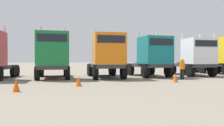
{
  "coord_description": "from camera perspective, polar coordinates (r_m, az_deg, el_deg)",
  "views": [
    {
      "loc": [
        -4.67,
        -17.12,
        1.54
      ],
      "look_at": [
        0.85,
        2.07,
        1.23
      ],
      "focal_mm": 35.19,
      "sensor_mm": 36.0,
      "label": 1
    }
  ],
  "objects": [
    {
      "name": "traffic_cone_mid",
      "position": [
        15.6,
        16.11,
        -3.67
      ],
      "size": [
        0.36,
        0.36,
        0.61
      ],
      "primitive_type": "cone",
      "color": "#F2590C",
      "rests_on": "ground"
    },
    {
      "name": "semi_truck_green",
      "position": [
        18.14,
        -15.13,
        1.97
      ],
      "size": [
        2.76,
        6.02,
        4.24
      ],
      "rotation": [
        0.0,
        0.0,
        -1.61
      ],
      "color": "#333338",
      "rests_on": "ground"
    },
    {
      "name": "semi_truck_orange",
      "position": [
        18.1,
        -1.33,
        1.92
      ],
      "size": [
        3.03,
        6.5,
        4.18
      ],
      "rotation": [
        0.0,
        0.0,
        -1.65
      ],
      "color": "#333338",
      "rests_on": "ground"
    },
    {
      "name": "visitor_in_hivis",
      "position": [
        17.79,
        17.76,
        -1.04
      ],
      "size": [
        0.43,
        0.45,
        1.65
      ],
      "rotation": [
        0.0,
        0.0,
        6.22
      ],
      "color": "black",
      "rests_on": "ground"
    },
    {
      "name": "semi_truck_white",
      "position": [
        22.19,
        20.68,
        1.55
      ],
      "size": [
        3.08,
        6.02,
        4.07
      ],
      "rotation": [
        0.0,
        0.0,
        -1.67
      ],
      "color": "#333338",
      "rests_on": "ground"
    },
    {
      "name": "traffic_cone_far",
      "position": [
        12.85,
        -8.68,
        -4.65
      ],
      "size": [
        0.36,
        0.36,
        0.6
      ],
      "primitive_type": "cone",
      "color": "#F2590C",
      "rests_on": "ground"
    },
    {
      "name": "ground",
      "position": [
        17.81,
        -0.78,
        -4.07
      ],
      "size": [
        200.0,
        200.0,
        0.0
      ],
      "primitive_type": "plane",
      "color": "gray"
    },
    {
      "name": "traffic_cone_near",
      "position": [
        11.45,
        -23.64,
        -5.38
      ],
      "size": [
        0.36,
        0.36,
        0.61
      ],
      "primitive_type": "cone",
      "color": "#F2590C",
      "rests_on": "ground"
    },
    {
      "name": "semi_truck_teal",
      "position": [
        19.88,
        10.2,
        1.77
      ],
      "size": [
        2.61,
        5.77,
        4.11
      ],
      "rotation": [
        0.0,
        0.0,
        -1.56
      ],
      "color": "#333338",
      "rests_on": "ground"
    }
  ]
}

